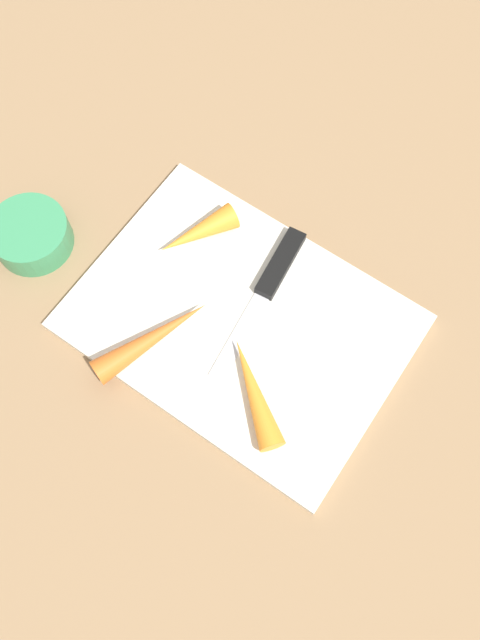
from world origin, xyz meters
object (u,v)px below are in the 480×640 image
(small_bowl, at_px, (31,235))
(knife, at_px, (275,272))
(carrot_medium, at_px, (254,392))
(cutting_board, at_px, (240,322))
(carrot_longest, at_px, (152,338))
(carrot_shortest, at_px, (197,233))

(small_bowl, bearing_deg, knife, 25.00)
(carrot_medium, bearing_deg, cutting_board, -8.28)
(cutting_board, xyz_separation_m, small_bowl, (-0.26, -0.05, 0.01))
(knife, bearing_deg, carrot_medium, 18.08)
(knife, distance_m, carrot_longest, 0.16)
(carrot_longest, bearing_deg, carrot_medium, -63.45)
(cutting_board, relative_size, knife, 1.79)
(cutting_board, xyz_separation_m, knife, (0.00, 0.07, 0.01))
(knife, height_order, small_bowl, small_bowl)
(cutting_board, height_order, knife, knife)
(carrot_longest, xyz_separation_m, carrot_shortest, (-0.04, 0.13, 0.00))
(cutting_board, bearing_deg, carrot_medium, -45.80)
(knife, height_order, carrot_shortest, carrot_shortest)
(knife, distance_m, carrot_medium, 0.15)
(carrot_longest, bearing_deg, carrot_shortest, 35.72)
(cutting_board, height_order, carrot_shortest, carrot_shortest)
(carrot_medium, relative_size, carrot_shortest, 1.29)
(carrot_shortest, bearing_deg, carrot_medium, 79.42)
(carrot_medium, distance_m, small_bowl, 0.32)
(carrot_longest, distance_m, small_bowl, 0.20)
(carrot_medium, height_order, small_bowl, carrot_medium)
(small_bowl, bearing_deg, cutting_board, 11.46)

